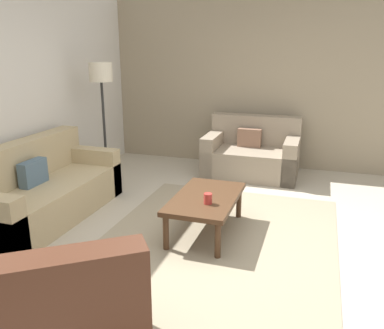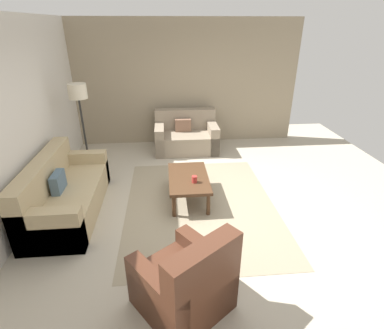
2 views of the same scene
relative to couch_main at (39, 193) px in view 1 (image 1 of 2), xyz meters
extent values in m
plane|color=#B2A893|center=(-0.01, -2.12, -0.30)|extent=(8.00, 8.00, 0.00)
cube|color=gray|center=(2.99, -2.12, 1.10)|extent=(0.12, 5.20, 2.80)
cube|color=gray|center=(-0.01, -2.12, -0.30)|extent=(3.09, 2.36, 0.01)
cube|color=tan|center=(0.00, -0.10, -0.09)|extent=(2.01, 0.86, 0.42)
cube|color=tan|center=(0.00, 0.21, 0.14)|extent=(2.01, 0.24, 0.88)
cube|color=tan|center=(0.91, -0.10, 0.01)|extent=(0.20, 0.86, 0.62)
cube|color=slate|center=(-0.06, -0.01, 0.26)|extent=(0.36, 0.12, 0.28)
cube|color=gray|center=(2.33, -2.06, -0.09)|extent=(0.92, 1.40, 0.42)
cube|color=gray|center=(2.67, -2.06, 0.14)|extent=(0.24, 1.40, 0.88)
cube|color=gray|center=(2.33, -1.46, 0.01)|extent=(0.92, 0.20, 0.62)
cube|color=gray|center=(2.33, -2.66, 0.01)|extent=(0.92, 0.20, 0.62)
cube|color=brown|center=(2.45, -2.00, 0.26)|extent=(0.12, 0.36, 0.28)
cube|color=#4C2819|center=(-1.66, -1.97, 0.00)|extent=(0.74, 0.60, 0.60)
cylinder|color=#472D1C|center=(-0.28, -2.20, -0.12)|extent=(0.06, 0.06, 0.36)
cylinder|color=#472D1C|center=(0.70, -2.20, -0.12)|extent=(0.06, 0.06, 0.36)
cylinder|color=#472D1C|center=(-0.28, -1.68, -0.12)|extent=(0.06, 0.06, 0.36)
cylinder|color=#472D1C|center=(0.70, -1.68, -0.12)|extent=(0.06, 0.06, 0.36)
cube|color=#472D1C|center=(0.21, -1.94, 0.09)|extent=(1.10, 0.64, 0.05)
cylinder|color=#B2332D|center=(0.02, -2.02, 0.16)|extent=(0.08, 0.08, 0.11)
cylinder|color=black|center=(1.40, -0.08, -0.28)|extent=(0.28, 0.28, 0.03)
cylinder|color=#262626|center=(1.40, -0.08, 0.43)|extent=(0.04, 0.04, 1.45)
cylinder|color=beige|center=(1.40, -0.08, 1.28)|extent=(0.32, 0.32, 0.26)
camera|label=1|loc=(-3.54, -3.01, 1.62)|focal=37.20mm
camera|label=2|loc=(-4.04, -1.61, 2.35)|focal=27.78mm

